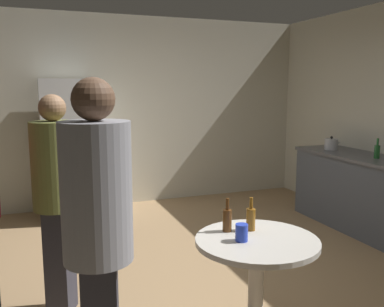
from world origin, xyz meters
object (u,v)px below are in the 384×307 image
(person_in_olive_shirt, at_px, (56,189))
(person_in_gray_shirt, at_px, (98,227))
(kettle, at_px, (331,144))
(beer_bottle_amber, at_px, (251,218))
(beer_bottle_brown, at_px, (227,219))
(beer_bottle_on_counter, at_px, (377,151))
(foreground_table, at_px, (257,254))
(refrigerator, at_px, (70,149))
(plastic_cup_blue, at_px, (242,233))

(person_in_olive_shirt, xyz_separation_m, person_in_gray_shirt, (0.14, -1.16, 0.06))
(kettle, xyz_separation_m, person_in_gray_shirt, (-3.31, -2.39, 0.05))
(person_in_olive_shirt, bearing_deg, beer_bottle_amber, -7.18)
(beer_bottle_amber, relative_size, beer_bottle_brown, 1.00)
(beer_bottle_on_counter, bearing_deg, foreground_table, -149.14)
(refrigerator, relative_size, foreground_table, 2.25)
(kettle, relative_size, beer_bottle_on_counter, 1.06)
(refrigerator, distance_m, beer_bottle_on_counter, 3.74)
(kettle, relative_size, beer_bottle_amber, 1.06)
(kettle, relative_size, plastic_cup_blue, 2.22)
(refrigerator, xyz_separation_m, kettle, (3.16, -1.20, 0.07))
(beer_bottle_brown, bearing_deg, plastic_cup_blue, -87.64)
(beer_bottle_on_counter, height_order, foreground_table, beer_bottle_on_counter)
(beer_bottle_amber, distance_m, person_in_olive_shirt, 1.43)
(beer_bottle_on_counter, bearing_deg, refrigerator, 148.76)
(beer_bottle_amber, bearing_deg, person_in_olive_shirt, 149.26)
(person_in_olive_shirt, bearing_deg, foreground_table, -13.32)
(foreground_table, relative_size, beer_bottle_amber, 3.48)
(foreground_table, relative_size, person_in_gray_shirt, 0.46)
(plastic_cup_blue, bearing_deg, beer_bottle_on_counter, 29.69)
(plastic_cup_blue, height_order, person_in_olive_shirt, person_in_olive_shirt)
(beer_bottle_amber, distance_m, beer_bottle_brown, 0.17)
(beer_bottle_amber, bearing_deg, refrigerator, 106.42)
(refrigerator, distance_m, kettle, 3.38)
(beer_bottle_on_counter, relative_size, beer_bottle_brown, 1.00)
(refrigerator, relative_size, beer_bottle_brown, 7.83)
(beer_bottle_brown, xyz_separation_m, person_in_olive_shirt, (-1.06, 0.69, 0.15))
(refrigerator, height_order, beer_bottle_brown, refrigerator)
(foreground_table, bearing_deg, person_in_gray_shirt, -165.18)
(refrigerator, height_order, beer_bottle_on_counter, refrigerator)
(beer_bottle_brown, bearing_deg, person_in_gray_shirt, -152.89)
(kettle, bearing_deg, beer_bottle_brown, -141.25)
(plastic_cup_blue, bearing_deg, refrigerator, 103.18)
(plastic_cup_blue, xyz_separation_m, person_in_gray_shirt, (-0.93, -0.27, 0.24))
(plastic_cup_blue, bearing_deg, foreground_table, 0.49)
(beer_bottle_on_counter, height_order, person_in_olive_shirt, person_in_olive_shirt)
(kettle, xyz_separation_m, plastic_cup_blue, (-2.38, -2.12, -0.18))
(person_in_gray_shirt, bearing_deg, beer_bottle_brown, 39.38)
(refrigerator, bearing_deg, kettle, -20.85)
(person_in_olive_shirt, bearing_deg, kettle, 43.22)
(refrigerator, xyz_separation_m, foreground_table, (0.89, -3.32, -0.27))
(kettle, height_order, beer_bottle_on_counter, beer_bottle_on_counter)
(foreground_table, distance_m, beer_bottle_amber, 0.25)
(beer_bottle_amber, xyz_separation_m, person_in_olive_shirt, (-1.22, 0.73, 0.15))
(plastic_cup_blue, distance_m, person_in_olive_shirt, 1.40)
(beer_bottle_on_counter, height_order, beer_bottle_amber, beer_bottle_on_counter)
(foreground_table, bearing_deg, beer_bottle_brown, 121.68)
(foreground_table, bearing_deg, refrigerator, 105.01)
(refrigerator, relative_size, kettle, 7.38)
(beer_bottle_amber, relative_size, person_in_olive_shirt, 0.14)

